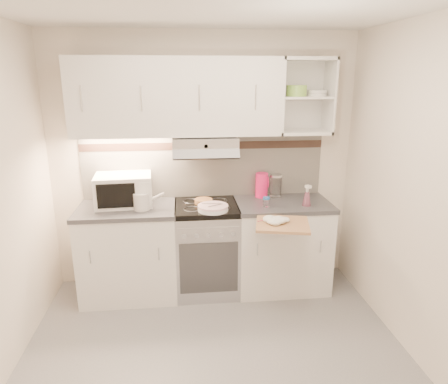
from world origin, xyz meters
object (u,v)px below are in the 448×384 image
object	(u,v)px
spray_bottle	(307,197)
watering_can	(143,200)
pink_pitcher	(262,185)
plate_stack	(213,208)
electric_range	(207,248)
cutting_board	(282,224)
glass_jar	(276,186)
microwave	(124,190)

from	to	relation	value
spray_bottle	watering_can	bearing A→B (deg)	154.42
pink_pitcher	plate_stack	bearing A→B (deg)	-147.74
plate_stack	electric_range	bearing A→B (deg)	105.87
plate_stack	pink_pitcher	world-z (taller)	pink_pitcher
cutting_board	watering_can	bearing A→B (deg)	172.53
pink_pitcher	cutting_board	xyz separation A→B (m)	(0.04, -0.71, -0.15)
glass_jar	microwave	bearing A→B (deg)	-176.34
electric_range	spray_bottle	world-z (taller)	spray_bottle
pink_pitcher	glass_jar	size ratio (longest dim) A/B	1.08
watering_can	electric_range	bearing A→B (deg)	2.57
electric_range	cutting_board	bearing A→B (deg)	-40.17
microwave	watering_can	distance (m)	0.26
microwave	plate_stack	xyz separation A→B (m)	(0.83, -0.27, -0.12)
plate_stack	spray_bottle	xyz separation A→B (m)	(0.89, 0.05, 0.06)
electric_range	glass_jar	xyz separation A→B (m)	(0.72, 0.18, 0.57)
watering_can	glass_jar	bearing A→B (deg)	6.27
microwave	watering_can	size ratio (longest dim) A/B	1.88
spray_bottle	pink_pitcher	bearing A→B (deg)	115.16
spray_bottle	cutting_board	size ratio (longest dim) A/B	0.49
electric_range	pink_pitcher	world-z (taller)	pink_pitcher
watering_can	glass_jar	distance (m)	1.33
microwave	pink_pitcher	bearing A→B (deg)	0.53
pink_pitcher	spray_bottle	world-z (taller)	pink_pitcher
microwave	spray_bottle	size ratio (longest dim) A/B	2.50
pink_pitcher	spray_bottle	bearing A→B (deg)	-44.25
watering_can	plate_stack	size ratio (longest dim) A/B	1.04
electric_range	glass_jar	distance (m)	0.93
plate_stack	cutting_board	bearing A→B (deg)	-31.05
microwave	cutting_board	bearing A→B (deg)	-27.55
microwave	cutting_board	world-z (taller)	microwave
electric_range	pink_pitcher	size ratio (longest dim) A/B	3.63
microwave	glass_jar	size ratio (longest dim) A/B	2.36
plate_stack	glass_jar	size ratio (longest dim) A/B	1.21
pink_pitcher	cutting_board	distance (m)	0.73
microwave	spray_bottle	world-z (taller)	microwave
glass_jar	cutting_board	distance (m)	0.72
watering_can	cutting_board	world-z (taller)	watering_can
plate_stack	glass_jar	world-z (taller)	glass_jar
pink_pitcher	microwave	bearing A→B (deg)	-178.66
electric_range	plate_stack	size ratio (longest dim) A/B	3.23
watering_can	pink_pitcher	size ratio (longest dim) A/B	1.17
microwave	cutting_board	distance (m)	1.53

